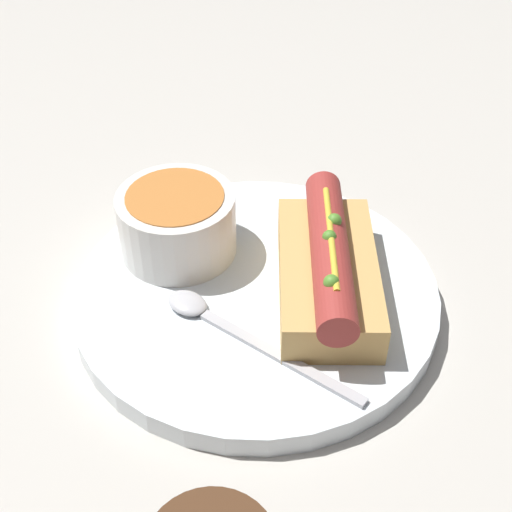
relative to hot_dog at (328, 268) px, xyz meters
The scene contains 5 objects.
ground_plane 0.07m from the hot_dog, 114.46° to the left, with size 4.00×4.00×0.00m, color #BCB7AD.
dinner_plate 0.07m from the hot_dog, 114.46° to the left, with size 0.30×0.30×0.02m.
hot_dog is the anchor object (origin of this frame).
soup_bowl 0.13m from the hot_dog, 97.19° to the left, with size 0.10×0.10×0.06m.
spoon 0.09m from the hot_dog, 145.87° to the left, with size 0.04×0.18×0.01m.
Camera 1 is at (-0.36, -0.21, 0.42)m, focal length 50.00 mm.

